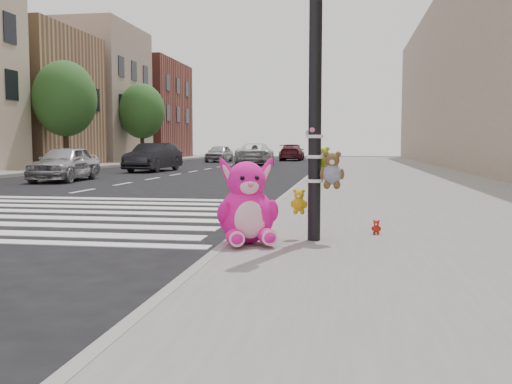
% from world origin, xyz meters
% --- Properties ---
extents(ground, '(120.00, 120.00, 0.00)m').
position_xyz_m(ground, '(0.00, 0.00, 0.00)').
color(ground, black).
rests_on(ground, ground).
extents(sidewalk_near, '(7.00, 80.00, 0.14)m').
position_xyz_m(sidewalk_near, '(5.00, 10.00, 0.07)').
color(sidewalk_near, slate).
rests_on(sidewalk_near, ground).
extents(sidewalk_far, '(6.00, 80.00, 0.14)m').
position_xyz_m(sidewalk_far, '(-13.50, 20.00, 0.07)').
color(sidewalk_far, slate).
rests_on(sidewalk_far, ground).
extents(curb_edge, '(0.12, 80.00, 0.15)m').
position_xyz_m(curb_edge, '(1.55, 10.00, 0.07)').
color(curb_edge, gray).
rests_on(curb_edge, ground).
extents(bld_far_c, '(6.00, 8.00, 8.00)m').
position_xyz_m(bld_far_c, '(-15.50, 26.00, 4.00)').
color(bld_far_c, '#A67E58').
rests_on(bld_far_c, ground).
extents(bld_far_d, '(6.00, 8.00, 10.00)m').
position_xyz_m(bld_far_d, '(-15.50, 35.00, 5.00)').
color(bld_far_d, tan).
rests_on(bld_far_d, ground).
extents(bld_far_e, '(6.00, 10.00, 9.00)m').
position_xyz_m(bld_far_e, '(-15.50, 46.00, 4.50)').
color(bld_far_e, brown).
rests_on(bld_far_e, ground).
extents(signal_pole, '(0.69, 0.48, 4.00)m').
position_xyz_m(signal_pole, '(2.63, 1.80, 1.80)').
color(signal_pole, black).
rests_on(signal_pole, sidewalk_near).
extents(tree_far_b, '(3.20, 3.20, 5.44)m').
position_xyz_m(tree_far_b, '(-11.20, 22.00, 3.65)').
color(tree_far_b, '#382619').
rests_on(tree_far_b, sidewalk_far).
extents(tree_far_c, '(3.20, 3.20, 5.44)m').
position_xyz_m(tree_far_c, '(-11.20, 33.00, 3.65)').
color(tree_far_c, '#382619').
rests_on(tree_far_c, sidewalk_far).
extents(pink_bunny, '(0.87, 0.95, 1.06)m').
position_xyz_m(pink_bunny, '(1.81, 1.41, 0.57)').
color(pink_bunny, '#FF15A1').
rests_on(pink_bunny, sidewalk_near).
extents(red_teddy, '(0.14, 0.11, 0.19)m').
position_xyz_m(red_teddy, '(3.40, 2.40, 0.24)').
color(red_teddy, '#B11F11').
rests_on(red_teddy, sidewalk_near).
extents(car_silver_far, '(1.82, 3.94, 1.31)m').
position_xyz_m(car_silver_far, '(-7.22, 14.20, 0.65)').
color(car_silver_far, '#AEAEB2').
rests_on(car_silver_far, ground).
extents(car_dark_far, '(1.77, 4.37, 1.41)m').
position_xyz_m(car_dark_far, '(-6.50, 21.86, 0.71)').
color(car_dark_far, black).
rests_on(car_dark_far, ground).
extents(car_white_near, '(2.83, 5.29, 1.41)m').
position_xyz_m(car_white_near, '(-2.97, 31.77, 0.71)').
color(car_white_near, silver).
rests_on(car_white_near, ground).
extents(car_maroon_near, '(1.96, 4.67, 1.35)m').
position_xyz_m(car_maroon_near, '(-1.53, 42.03, 0.67)').
color(car_maroon_near, '#5A1925').
rests_on(car_maroon_near, ground).
extents(car_silver_deep, '(1.66, 3.88, 1.31)m').
position_xyz_m(car_silver_deep, '(-6.61, 37.13, 0.65)').
color(car_silver_deep, '#A6A6AA').
rests_on(car_silver_deep, ground).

